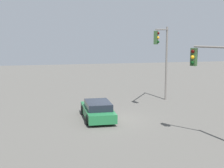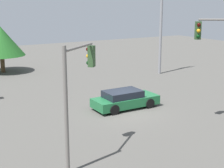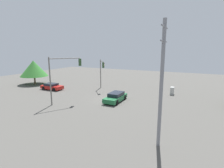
% 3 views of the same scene
% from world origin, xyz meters
% --- Properties ---
extents(ground_plane, '(80.00, 80.00, 0.00)m').
position_xyz_m(ground_plane, '(0.00, 0.00, 0.00)').
color(ground_plane, '#54514C').
extents(sedan_green, '(4.77, 2.06, 1.32)m').
position_xyz_m(sedan_green, '(0.35, 0.69, 0.65)').
color(sedan_green, '#1E6638').
rests_on(sedan_green, ground_plane).
extents(traffic_signal_main, '(2.50, 2.15, 5.73)m').
position_xyz_m(traffic_signal_main, '(-6.07, -5.29, 3.90)').
color(traffic_signal_main, slate).
rests_on(traffic_signal_main, ground_plane).
extents(traffic_signal_cross, '(4.05, 2.62, 6.70)m').
position_xyz_m(traffic_signal_cross, '(4.47, -5.69, 4.62)').
color(traffic_signal_cross, slate).
rests_on(traffic_signal_cross, ground_plane).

